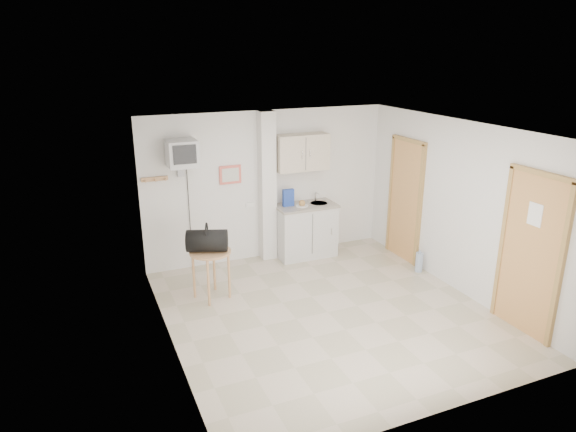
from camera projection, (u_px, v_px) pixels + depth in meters
name	position (u px, v px, depth m)	size (l,w,h in m)	color
ground	(328.00, 312.00, 7.02)	(4.50, 4.50, 0.00)	beige
room_envelope	(344.00, 201.00, 6.71)	(4.24, 4.54, 2.55)	white
kitchenette	(304.00, 211.00, 8.74)	(1.03, 0.58, 2.10)	silver
crt_television	(182.00, 154.00, 7.65)	(0.44, 0.45, 2.15)	slate
round_table	(211.00, 258.00, 7.25)	(0.59, 0.59, 0.73)	tan
duffel_bag	(207.00, 240.00, 7.16)	(0.64, 0.49, 0.42)	black
water_bottle	(419.00, 262.00, 8.26)	(0.12, 0.12, 0.36)	#98ACC8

